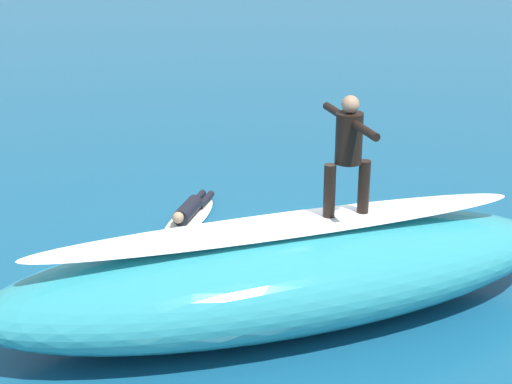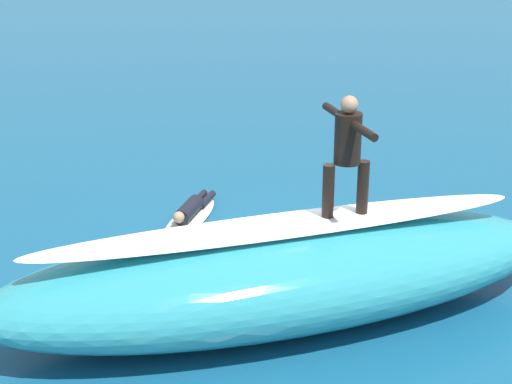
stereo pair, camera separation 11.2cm
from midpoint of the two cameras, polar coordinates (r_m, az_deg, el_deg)
The scene contains 8 objects.
ground_plane at distance 12.17m, azimuth 1.09°, elevation -5.32°, with size 120.00×120.00×0.00m, color #145175.
wave_crest at distance 10.46m, azimuth 2.14°, elevation -5.94°, with size 7.78×2.31×1.32m, color teal.
wave_foam_lip at distance 10.16m, azimuth 2.19°, elevation -2.42°, with size 6.61×0.81×0.08m, color white.
surfboard_riding at distance 10.48m, azimuth 6.65°, elevation -1.85°, with size 1.81×0.52×0.07m, color #E0563D.
surfer_riding at distance 10.14m, azimuth 6.88°, elevation 3.19°, with size 0.61×1.47×1.60m.
surfboard_paddling at distance 13.79m, azimuth -4.58°, elevation -1.94°, with size 2.11×0.56×0.07m, color #EAE5C6.
surfer_paddling at distance 13.84m, azimuth -4.43°, elevation -1.14°, with size 0.64×1.60×0.29m.
foam_patch_near at distance 12.74m, azimuth 7.48°, elevation -3.91°, with size 0.65×0.58×0.13m, color white.
Camera 2 is at (0.05, 10.90, 5.40)m, focal length 55.88 mm.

